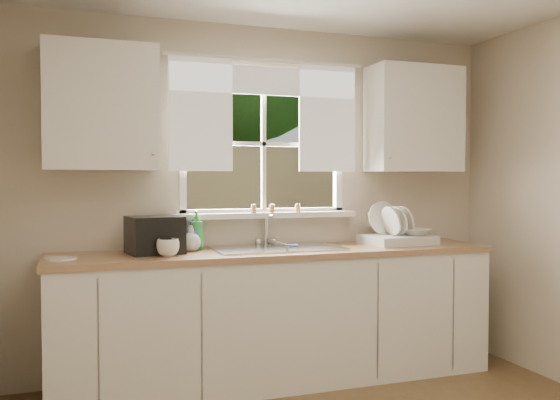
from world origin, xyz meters
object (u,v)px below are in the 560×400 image
object	(u,v)px
cup	(168,248)
black_appliance	(155,235)
dish_rack	(397,236)
soap_bottle_a	(197,230)

from	to	relation	value
cup	black_appliance	xyz separation A→B (m)	(-0.06, 0.18, 0.07)
dish_rack	soap_bottle_a	bearing A→B (deg)	174.68
cup	black_appliance	bearing A→B (deg)	90.27
black_appliance	soap_bottle_a	bearing A→B (deg)	12.46
dish_rack	cup	size ratio (longest dim) A/B	3.72
dish_rack	soap_bottle_a	xyz separation A→B (m)	(-1.48, 0.14, 0.07)
dish_rack	soap_bottle_a	distance (m)	1.48
dish_rack	soap_bottle_a	size ratio (longest dim) A/B	1.94
soap_bottle_a	black_appliance	size ratio (longest dim) A/B	0.82
cup	black_appliance	distance (m)	0.20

